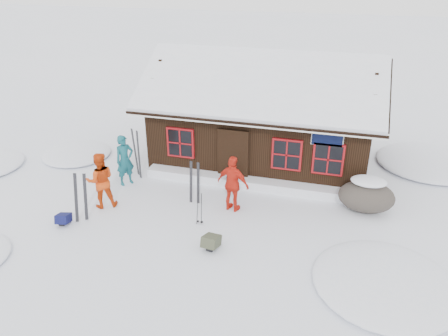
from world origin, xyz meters
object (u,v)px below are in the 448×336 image
at_px(skier_orange_left, 101,180).
at_px(skier_orange_right, 233,184).
at_px(boulder, 366,196).
at_px(ski_pair_left, 81,198).
at_px(ski_poles, 199,209).
at_px(backpack_blue, 64,220).
at_px(skier_crouched, 232,177).
at_px(backpack_olive, 211,243).
at_px(skier_teal, 125,160).

xyz_separation_m(skier_orange_left, skier_orange_right, (4.20, 0.93, -0.00)).
distance_m(skier_orange_left, boulder, 8.62).
height_order(skier_orange_left, ski_pair_left, skier_orange_left).
distance_m(ski_poles, backpack_blue, 4.23).
xyz_separation_m(skier_orange_left, backpack_blue, (-0.62, -1.32, -0.82)).
height_order(skier_crouched, backpack_olive, skier_crouched).
xyz_separation_m(skier_crouched, ski_pair_left, (-3.92, -3.30, 0.34)).
xyz_separation_m(skier_teal, boulder, (8.35, 0.44, -0.40)).
height_order(ski_pair_left, ski_poles, ski_pair_left).
bearing_deg(skier_orange_right, ski_pair_left, 37.83).
relative_size(ski_pair_left, backpack_olive, 3.00).
bearing_deg(ski_pair_left, skier_crouched, 15.32).
relative_size(skier_teal, backpack_olive, 3.29).
relative_size(skier_crouched, boulder, 0.51).
bearing_deg(boulder, backpack_blue, -159.06).
bearing_deg(boulder, backpack_olive, -141.23).
relative_size(boulder, ski_pair_left, 1.05).
relative_size(skier_orange_left, ski_poles, 1.65).
relative_size(boulder, backpack_olive, 3.15).
relative_size(boulder, ski_poles, 1.55).
distance_m(skier_orange_left, skier_crouched, 4.47).
bearing_deg(backpack_blue, boulder, 7.21).
bearing_deg(ski_pair_left, skier_orange_right, -0.93).
distance_m(skier_orange_left, skier_orange_right, 4.30).
height_order(skier_teal, backpack_olive, skier_teal).
xyz_separation_m(skier_crouched, boulder, (4.56, -0.21, 0.07)).
bearing_deg(skier_crouched, ski_poles, -127.48).
bearing_deg(boulder, ski_poles, -155.14).
distance_m(skier_crouched, backpack_blue, 5.72).
xyz_separation_m(skier_orange_right, backpack_olive, (-0.05, -2.20, -0.79)).
relative_size(ski_pair_left, backpack_blue, 3.47).
bearing_deg(skier_teal, backpack_blue, -155.49).
xyz_separation_m(skier_orange_left, backpack_olive, (4.15, -1.27, -0.80)).
bearing_deg(skier_teal, backpack_olive, -89.02).
distance_m(skier_teal, boulder, 8.37).
relative_size(backpack_blue, backpack_olive, 0.86).
distance_m(ski_pair_left, backpack_blue, 0.89).
height_order(skier_teal, skier_orange_right, skier_orange_right).
xyz_separation_m(skier_teal, skier_crouched, (3.78, 0.65, -0.48)).
relative_size(skier_orange_left, ski_pair_left, 1.12).
bearing_deg(ski_poles, backpack_blue, -164.11).
bearing_deg(backpack_blue, skier_teal, 64.50).
height_order(skier_teal, boulder, skier_teal).
xyz_separation_m(backpack_blue, backpack_olive, (4.77, 0.06, 0.02)).
distance_m(skier_orange_right, backpack_olive, 2.34).
bearing_deg(skier_orange_right, skier_crouched, -59.55).
bearing_deg(skier_orange_right, ski_poles, 69.19).
xyz_separation_m(skier_orange_left, skier_crouched, (3.79, 2.32, -0.50)).
relative_size(skier_crouched, ski_poles, 0.79).
height_order(skier_orange_left, backpack_blue, skier_orange_left).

